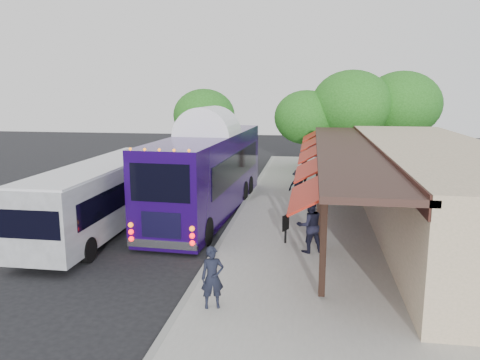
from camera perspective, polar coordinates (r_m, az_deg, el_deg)
The scene contains 15 objects.
ground at distance 17.66m, azimuth -2.84°, elevation -8.36°, with size 90.00×90.00×0.00m, color black.
sidewalk at distance 21.18m, azimuth 12.84°, elevation -5.12°, with size 10.00×40.00×0.15m, color #9E9B93.
curb at distance 21.38m, azimuth -0.55°, elevation -4.68°, with size 0.20×40.00×0.16m, color gray.
station_shelter at distance 21.30m, azimuth 22.16°, elevation -0.67°, with size 8.15×20.00×3.60m.
coach_bus at distance 22.33m, azimuth -3.87°, elevation 1.46°, with size 3.30×12.72×4.03m.
city_bus at distance 20.37m, azimuth -16.22°, elevation -1.56°, with size 2.39×10.64×2.86m.
ped_a at distance 12.56m, azimuth -3.38°, elevation -11.78°, with size 0.61×0.40×1.67m, color black.
ped_b at distance 16.76m, azimuth 8.48°, elevation -5.49°, with size 0.95×0.74×1.95m, color black.
ped_c at distance 26.74m, azimuth 7.76°, elevation 0.51°, with size 1.04×0.43×1.78m, color black.
ped_d at distance 23.86m, azimuth 7.11°, elevation -0.79°, with size 1.12×0.65×1.74m, color black.
sign_board at distance 17.66m, azimuth 5.58°, elevation -5.36°, with size 0.24×0.47×1.10m.
tree_left at distance 34.15m, azimuth 8.05°, elevation 7.55°, with size 4.55×4.55×5.83m.
tree_mid at distance 34.34m, azimuth 13.44°, elevation 8.95°, with size 5.65×5.65×7.23m.
tree_right at distance 36.16m, azimuth 19.10°, elevation 8.70°, with size 5.62×5.62×7.20m.
tree_far at distance 35.66m, azimuth -4.39°, elevation 7.87°, with size 4.63×4.63×5.92m.
Camera 1 is at (3.40, -16.32, 5.83)m, focal length 35.00 mm.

